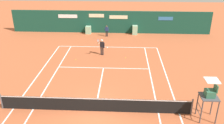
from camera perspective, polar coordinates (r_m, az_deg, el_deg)
name	(u,v)px	position (r m, az deg, el deg)	size (l,w,h in m)	color
ground_plane	(96,106)	(16.01, -3.82, -10.39)	(80.00, 80.00, 0.01)	#B25633
tennis_net	(95,104)	(15.26, -4.12, -10.03)	(12.10, 0.10, 1.07)	#4C4C51
sponsor_back_wall	(110,22)	(30.54, -0.37, 9.43)	(25.00, 1.02, 2.79)	#144233
umpire_chair	(210,95)	(15.04, 22.26, -7.19)	(1.00, 1.00, 2.65)	#47474C
player_on_baseline	(102,46)	(23.50, -2.45, 3.87)	(0.72, 0.66, 1.81)	black
ball_kid_left_post	(107,30)	(29.20, -1.27, 7.58)	(0.45, 0.22, 1.37)	black
tennis_ball_mid_court	(145,56)	(23.80, 7.92, 1.54)	(0.07, 0.07, 0.07)	#CCE033
tennis_ball_near_service_line	(126,58)	(23.13, 3.27, 1.06)	(0.07, 0.07, 0.07)	#CCE033
tennis_ball_by_sideline	(76,60)	(22.92, -8.65, 0.59)	(0.07, 0.07, 0.07)	#CCE033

